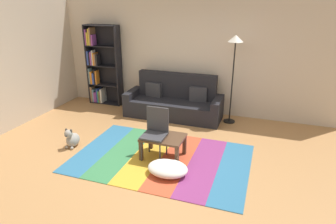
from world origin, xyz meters
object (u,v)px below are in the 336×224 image
at_px(bookshelf, 100,67).
at_px(tv_remote, 162,138).
at_px(coffee_table, 163,140).
at_px(folding_chair, 156,129).
at_px(couch, 174,103).
at_px(dog, 72,139).
at_px(pouf, 168,168).
at_px(standing_lamp, 235,51).

distance_m(bookshelf, tv_remote, 3.48).
relative_size(bookshelf, coffee_table, 2.79).
bearing_deg(folding_chair, couch, 119.27).
distance_m(couch, tv_remote, 2.06).
distance_m(couch, dog, 2.52).
height_order(bookshelf, folding_chair, bookshelf).
xyz_separation_m(coffee_table, pouf, (0.26, -0.49, -0.23)).
relative_size(coffee_table, standing_lamp, 0.38).
distance_m(couch, standing_lamp, 1.83).
bearing_deg(couch, folding_chair, -81.31).
height_order(standing_lamp, folding_chair, standing_lamp).
xyz_separation_m(dog, tv_remote, (1.77, 0.11, 0.26)).
bearing_deg(couch, bookshelf, 172.29).
bearing_deg(standing_lamp, tv_remote, -112.73).
relative_size(couch, folding_chair, 2.51).
height_order(couch, pouf, couch).
height_order(couch, tv_remote, couch).
bearing_deg(coffee_table, tv_remote, -85.71).
bearing_deg(pouf, tv_remote, 121.01).
xyz_separation_m(pouf, tv_remote, (-0.25, 0.42, 0.31)).
relative_size(bookshelf, dog, 5.13).
height_order(couch, coffee_table, couch).
bearing_deg(dog, folding_chair, 6.60).
relative_size(couch, coffee_table, 3.10).
relative_size(pouf, dog, 1.64).
height_order(couch, dog, couch).
height_order(pouf, folding_chair, folding_chair).
distance_m(couch, pouf, 2.54).
distance_m(coffee_table, pouf, 0.60).
relative_size(dog, standing_lamp, 0.21).
xyz_separation_m(couch, dog, (-1.34, -2.13, -0.18)).
distance_m(couch, folding_chair, 1.97).
xyz_separation_m(couch, bookshelf, (-2.12, 0.29, 0.63)).
height_order(coffee_table, folding_chair, folding_chair).
bearing_deg(standing_lamp, folding_chair, -116.82).
distance_m(dog, standing_lamp, 3.73).
height_order(bookshelf, tv_remote, bookshelf).
relative_size(dog, folding_chair, 0.44).
distance_m(bookshelf, coffee_table, 3.44).
distance_m(pouf, tv_remote, 0.58).
height_order(bookshelf, coffee_table, bookshelf).
height_order(coffee_table, pouf, coffee_table).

